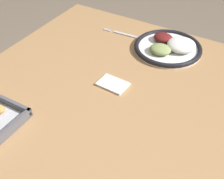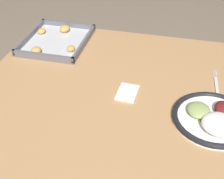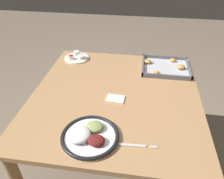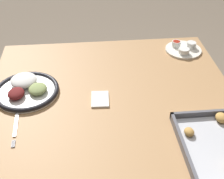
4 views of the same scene
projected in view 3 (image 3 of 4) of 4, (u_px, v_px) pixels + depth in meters
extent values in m
plane|color=#7A6B59|center=(115.00, 167.00, 1.76)|extent=(8.00, 8.00, 0.00)
cube|color=#AD7F51|center=(116.00, 96.00, 1.34)|extent=(1.01, 1.07, 0.03)
cylinder|color=#AD7F51|center=(73.00, 92.00, 2.00)|extent=(0.06, 0.06, 0.71)
cylinder|color=#AD7F51|center=(175.00, 101.00, 1.89)|extent=(0.06, 0.06, 0.71)
cylinder|color=white|center=(90.00, 137.00, 1.04)|extent=(0.28, 0.28, 0.01)
torus|color=black|center=(90.00, 136.00, 1.04)|extent=(0.28, 0.28, 0.02)
ellipsoid|color=white|center=(79.00, 134.00, 1.02)|extent=(0.12, 0.12, 0.04)
ellipsoid|color=maroon|center=(96.00, 140.00, 0.99)|extent=(0.08, 0.07, 0.03)
ellipsoid|color=#8C9E5B|center=(95.00, 126.00, 1.07)|extent=(0.09, 0.08, 0.03)
cube|color=silver|center=(127.00, 145.00, 1.01)|extent=(0.17, 0.02, 0.00)
cylinder|color=silver|center=(154.00, 148.00, 0.99)|extent=(0.04, 0.00, 0.00)
cylinder|color=silver|center=(154.00, 147.00, 1.00)|extent=(0.04, 0.00, 0.00)
cylinder|color=silver|center=(154.00, 147.00, 1.00)|extent=(0.04, 0.00, 0.00)
cylinder|color=silver|center=(154.00, 146.00, 1.00)|extent=(0.04, 0.00, 0.00)
cylinder|color=white|center=(77.00, 58.00, 1.70)|extent=(0.19, 0.19, 0.01)
cylinder|color=silver|center=(81.00, 57.00, 1.68)|extent=(0.05, 0.05, 0.03)
cylinder|color=#51992D|center=(81.00, 56.00, 1.67)|extent=(0.04, 0.04, 0.01)
cylinder|color=silver|center=(77.00, 53.00, 1.73)|extent=(0.05, 0.05, 0.03)
cylinder|color=#C67F23|center=(76.00, 52.00, 1.72)|extent=(0.04, 0.04, 0.01)
cylinder|color=silver|center=(71.00, 57.00, 1.67)|extent=(0.05, 0.05, 0.03)
cylinder|color=#B22819|center=(71.00, 56.00, 1.66)|extent=(0.04, 0.04, 0.01)
cube|color=#595960|center=(165.00, 68.00, 1.58)|extent=(0.34, 0.29, 0.01)
cube|color=silver|center=(166.00, 68.00, 1.58)|extent=(0.31, 0.27, 0.00)
cube|color=#595960|center=(167.00, 76.00, 1.46)|extent=(0.34, 0.01, 0.03)
cube|color=#595960|center=(165.00, 57.00, 1.68)|extent=(0.34, 0.01, 0.03)
cube|color=#595960|center=(143.00, 65.00, 1.59)|extent=(0.01, 0.29, 0.03)
cube|color=#595960|center=(189.00, 68.00, 1.55)|extent=(0.01, 0.29, 0.03)
ellipsoid|color=#C18E47|center=(181.00, 67.00, 1.55)|extent=(0.06, 0.05, 0.03)
ellipsoid|color=#C18E47|center=(156.00, 72.00, 1.50)|extent=(0.04, 0.04, 0.02)
ellipsoid|color=#C18E47|center=(173.00, 60.00, 1.64)|extent=(0.05, 0.04, 0.02)
ellipsoid|color=#C18E47|center=(148.00, 62.00, 1.62)|extent=(0.05, 0.05, 0.03)
cube|color=white|center=(115.00, 99.00, 1.28)|extent=(0.11, 0.08, 0.01)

